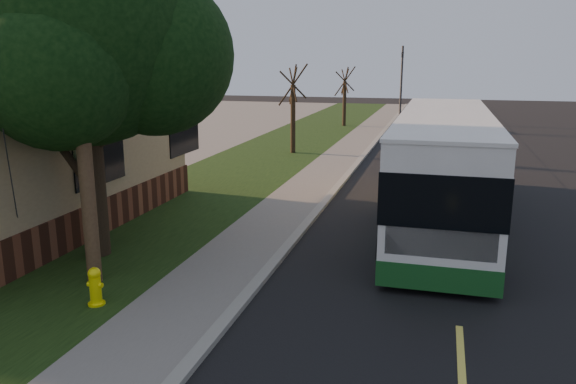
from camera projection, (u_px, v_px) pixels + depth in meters
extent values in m
plane|color=black|center=(226.00, 324.00, 9.94)|extent=(120.00, 120.00, 0.00)
cube|color=black|center=(453.00, 203.00, 18.31)|extent=(8.00, 80.00, 0.01)
cube|color=gray|center=(332.00, 194.00, 19.32)|extent=(0.25, 80.00, 0.12)
cube|color=slate|center=(304.00, 192.00, 19.58)|extent=(2.00, 80.00, 0.08)
cube|color=black|center=(211.00, 187.00, 20.47)|extent=(5.00, 80.00, 0.07)
cylinder|color=#FFF10D|center=(96.00, 291.00, 10.53)|extent=(0.22, 0.22, 0.55)
sphere|color=#FFF10D|center=(94.00, 274.00, 10.45)|extent=(0.24, 0.24, 0.24)
cylinder|color=#FFF10D|center=(95.00, 285.00, 10.50)|extent=(0.30, 0.10, 0.10)
cylinder|color=#FFF10D|center=(95.00, 285.00, 10.50)|extent=(0.10, 0.18, 0.10)
cylinder|color=#FFF10D|center=(97.00, 303.00, 10.59)|extent=(0.32, 0.32, 0.04)
cylinder|color=#473321|center=(76.00, 60.00, 10.67)|extent=(0.30, 0.30, 9.00)
cylinder|color=black|center=(92.00, 171.00, 12.88)|extent=(0.56, 0.56, 4.00)
sphere|color=black|center=(80.00, 26.00, 12.14)|extent=(5.20, 5.20, 5.20)
sphere|color=black|center=(154.00, 55.00, 12.49)|extent=(3.60, 3.60, 3.60)
sphere|color=black|center=(22.00, 41.00, 12.14)|extent=(3.80, 3.80, 3.80)
sphere|color=black|center=(57.00, 70.00, 11.05)|extent=(3.20, 3.20, 3.20)
sphere|color=black|center=(93.00, 13.00, 13.52)|extent=(3.40, 3.40, 3.40)
cylinder|color=black|center=(293.00, 119.00, 27.34)|extent=(0.24, 0.24, 3.30)
cylinder|color=black|center=(293.00, 85.00, 26.95)|extent=(1.38, 0.57, 2.01)
cylinder|color=black|center=(293.00, 85.00, 26.95)|extent=(0.74, 1.21, 1.58)
cylinder|color=black|center=(293.00, 85.00, 26.95)|extent=(0.65, 1.05, 1.95)
cylinder|color=black|center=(293.00, 85.00, 26.95)|extent=(1.28, 0.53, 1.33)
cylinder|color=black|center=(293.00, 85.00, 26.95)|extent=(0.75, 1.21, 1.70)
cylinder|color=black|center=(344.00, 104.00, 38.50)|extent=(0.24, 0.24, 3.03)
cylinder|color=black|center=(345.00, 81.00, 38.15)|extent=(1.38, 0.57, 2.01)
cylinder|color=black|center=(345.00, 81.00, 38.15)|extent=(0.74, 1.21, 1.58)
cylinder|color=black|center=(345.00, 81.00, 38.15)|extent=(0.65, 1.05, 1.95)
cylinder|color=black|center=(345.00, 81.00, 38.15)|extent=(1.28, 0.53, 1.33)
cylinder|color=black|center=(345.00, 81.00, 38.15)|extent=(0.75, 1.21, 1.70)
cylinder|color=#2D2D30|center=(401.00, 84.00, 41.09)|extent=(0.16, 0.16, 5.50)
imported|color=black|center=(402.00, 60.00, 40.69)|extent=(0.18, 0.22, 1.10)
cube|color=silver|center=(443.00, 161.00, 15.94)|extent=(2.39, 11.48, 2.58)
cube|color=#164F1E|center=(440.00, 206.00, 16.25)|extent=(2.41, 11.50, 0.53)
cube|color=black|center=(444.00, 154.00, 15.89)|extent=(2.43, 11.52, 1.05)
cube|color=black|center=(442.00, 219.00, 10.61)|extent=(2.09, 0.06, 1.53)
cube|color=yellow|center=(446.00, 152.00, 10.32)|extent=(1.53, 0.06, 0.33)
cube|color=#FFF2CC|center=(401.00, 271.00, 11.04)|extent=(0.24, 0.04, 0.14)
cube|color=#FFF2CC|center=(477.00, 278.00, 10.67)|extent=(0.24, 0.04, 0.14)
cube|color=silver|center=(446.00, 114.00, 15.63)|extent=(2.44, 11.53, 0.08)
cylinder|color=black|center=(384.00, 248.00, 12.60)|extent=(0.27, 0.88, 0.88)
cylinder|color=black|center=(496.00, 258.00, 11.99)|extent=(0.27, 0.88, 0.88)
cylinder|color=black|center=(396.00, 211.00, 15.65)|extent=(0.27, 0.88, 0.88)
cylinder|color=black|center=(486.00, 217.00, 15.04)|extent=(0.27, 0.88, 0.88)
cylinder|color=black|center=(407.00, 175.00, 20.50)|extent=(0.27, 0.88, 0.88)
cylinder|color=black|center=(476.00, 179.00, 19.89)|extent=(0.27, 0.88, 0.88)
imported|color=black|center=(423.00, 118.00, 36.77)|extent=(2.24, 4.69, 1.55)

